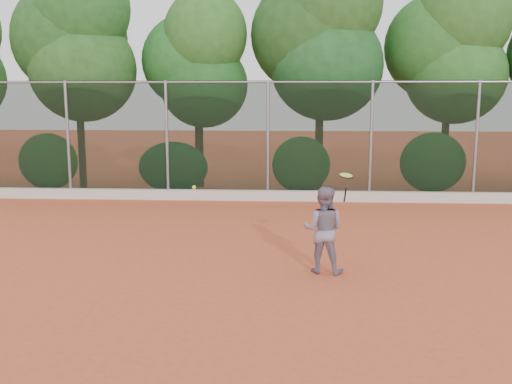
{
  "coord_description": "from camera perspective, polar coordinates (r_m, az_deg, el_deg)",
  "views": [
    {
      "loc": [
        0.63,
        -9.74,
        3.09
      ],
      "look_at": [
        0.0,
        1.0,
        1.25
      ],
      "focal_mm": 40.0,
      "sensor_mm": 36.0,
      "label": 1
    }
  ],
  "objects": [
    {
      "name": "tennis_racket",
      "position": [
        9.89,
        8.98,
        1.43
      ],
      "size": [
        0.34,
        0.34,
        0.53
      ],
      "color": "black",
      "rests_on": "ground"
    },
    {
      "name": "tennis_ball_in_flight",
      "position": [
        9.54,
        -6.22,
        0.47
      ],
      "size": [
        0.06,
        0.06,
        0.06
      ],
      "color": "#DDF537",
      "rests_on": "ground"
    },
    {
      "name": "chainlink_fence",
      "position": [
        16.79,
        1.2,
        5.5
      ],
      "size": [
        24.09,
        0.09,
        3.5
      ],
      "color": "black",
      "rests_on": "ground"
    },
    {
      "name": "concrete_curb",
      "position": [
        16.83,
        1.16,
        -0.36
      ],
      "size": [
        24.0,
        0.2,
        0.3
      ],
      "primitive_type": "cube",
      "color": "beige",
      "rests_on": "ground"
    },
    {
      "name": "ground",
      "position": [
        10.23,
        -0.33,
        -7.86
      ],
      "size": [
        80.0,
        80.0,
        0.0
      ],
      "primitive_type": "plane",
      "color": "#CD5330",
      "rests_on": "ground"
    },
    {
      "name": "tennis_player",
      "position": [
        10.03,
        6.75,
        -3.77
      ],
      "size": [
        0.85,
        0.73,
        1.53
      ],
      "primitive_type": "imported",
      "rotation": [
        0.0,
        0.0,
        2.91
      ],
      "color": "gray",
      "rests_on": "ground"
    },
    {
      "name": "foliage_backdrop",
      "position": [
        18.8,
        -0.25,
        13.71
      ],
      "size": [
        23.7,
        3.63,
        7.55
      ],
      "color": "#44281A",
      "rests_on": "ground"
    }
  ]
}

